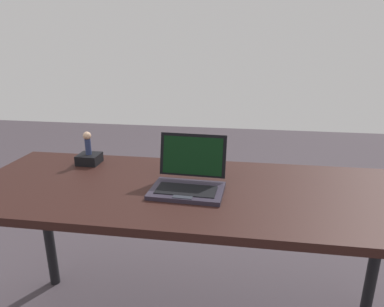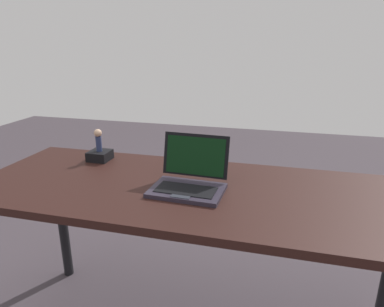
% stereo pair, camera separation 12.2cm
% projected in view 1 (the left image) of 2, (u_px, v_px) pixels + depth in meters
% --- Properties ---
extents(desk, '(1.73, 0.65, 0.74)m').
position_uv_depth(desk, '(192.00, 207.00, 1.33)').
color(desk, black).
rests_on(desk, ground).
extents(laptop_front, '(0.27, 0.24, 0.19)m').
position_uv_depth(laptop_front, '(189.00, 180.00, 1.28)').
color(laptop_front, '#27222F').
rests_on(laptop_front, desk).
extents(figurine_stand, '(0.10, 0.10, 0.04)m').
position_uv_depth(figurine_stand, '(89.00, 159.00, 1.56)').
color(figurine_stand, black).
rests_on(figurine_stand, desk).
extents(figurine, '(0.04, 0.04, 0.11)m').
position_uv_depth(figurine, '(88.00, 141.00, 1.54)').
color(figurine, navy).
rests_on(figurine, figurine_stand).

